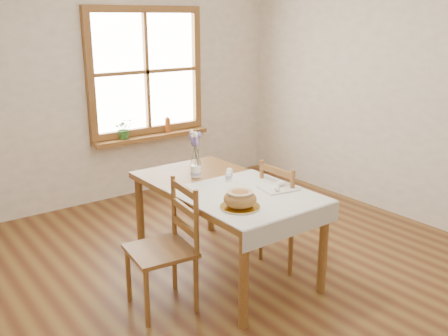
# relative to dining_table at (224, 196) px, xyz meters

# --- Properties ---
(ground) EXTENTS (5.00, 5.00, 0.00)m
(ground) POSITION_rel_dining_table_xyz_m (0.00, -0.30, -0.66)
(ground) COLOR brown
(ground) RESTS_ON ground
(room_walls) EXTENTS (4.60, 5.10, 2.65)m
(room_walls) POSITION_rel_dining_table_xyz_m (0.00, -0.30, 1.04)
(room_walls) COLOR white
(room_walls) RESTS_ON ground
(window) EXTENTS (1.46, 0.08, 1.46)m
(window) POSITION_rel_dining_table_xyz_m (0.50, 2.17, 0.79)
(window) COLOR #965B2E
(window) RESTS_ON ground
(window_sill) EXTENTS (1.46, 0.20, 0.05)m
(window_sill) POSITION_rel_dining_table_xyz_m (0.50, 2.10, 0.03)
(window_sill) COLOR #965B2E
(window_sill) RESTS_ON ground
(dining_table) EXTENTS (0.90, 1.60, 0.75)m
(dining_table) POSITION_rel_dining_table_xyz_m (0.00, 0.00, 0.00)
(dining_table) COLOR #965B2E
(dining_table) RESTS_ON ground
(table_linen) EXTENTS (0.91, 0.99, 0.01)m
(table_linen) POSITION_rel_dining_table_xyz_m (0.00, -0.30, 0.09)
(table_linen) COLOR silver
(table_linen) RESTS_ON dining_table
(chair_left) EXTENTS (0.51, 0.49, 0.94)m
(chair_left) POSITION_rel_dining_table_xyz_m (-0.71, -0.18, -0.20)
(chair_left) COLOR #965B2E
(chair_left) RESTS_ON ground
(chair_right) EXTENTS (0.45, 0.43, 0.92)m
(chair_right) POSITION_rel_dining_table_xyz_m (0.55, -0.23, -0.21)
(chair_right) COLOR #965B2E
(chair_right) RESTS_ON ground
(bread_plate) EXTENTS (0.30, 0.30, 0.01)m
(bread_plate) POSITION_rel_dining_table_xyz_m (-0.22, -0.48, 0.10)
(bread_plate) COLOR white
(bread_plate) RESTS_ON table_linen
(bread_loaf) EXTENTS (0.24, 0.24, 0.13)m
(bread_loaf) POSITION_rel_dining_table_xyz_m (-0.22, -0.48, 0.17)
(bread_loaf) COLOR #AF7C3E
(bread_loaf) RESTS_ON bread_plate
(egg_napkin) EXTENTS (0.31, 0.27, 0.01)m
(egg_napkin) POSITION_rel_dining_table_xyz_m (0.28, -0.34, 0.10)
(egg_napkin) COLOR silver
(egg_napkin) RESTS_ON table_linen
(eggs) EXTENTS (0.24, 0.22, 0.05)m
(eggs) POSITION_rel_dining_table_xyz_m (0.28, -0.34, 0.13)
(eggs) COLOR white
(eggs) RESTS_ON egg_napkin
(salt_shaker) EXTENTS (0.05, 0.05, 0.09)m
(salt_shaker) POSITION_rel_dining_table_xyz_m (0.08, 0.05, 0.14)
(salt_shaker) COLOR white
(salt_shaker) RESTS_ON table_linen
(pepper_shaker) EXTENTS (0.07, 0.07, 0.10)m
(pepper_shaker) POSITION_rel_dining_table_xyz_m (0.12, 0.08, 0.15)
(pepper_shaker) COLOR white
(pepper_shaker) RESTS_ON table_linen
(flower_vase) EXTENTS (0.11, 0.11, 0.10)m
(flower_vase) POSITION_rel_dining_table_xyz_m (-0.06, 0.31, 0.13)
(flower_vase) COLOR white
(flower_vase) RESTS_ON dining_table
(lavender_bouquet) EXTENTS (0.16, 0.16, 0.30)m
(lavender_bouquet) POSITION_rel_dining_table_xyz_m (-0.06, 0.31, 0.33)
(lavender_bouquet) COLOR #645293
(lavender_bouquet) RESTS_ON flower_vase
(potted_plant) EXTENTS (0.28, 0.29, 0.19)m
(potted_plant) POSITION_rel_dining_table_xyz_m (0.15, 2.10, 0.14)
(potted_plant) COLOR #316B2A
(potted_plant) RESTS_ON window_sill
(amber_bottle) EXTENTS (0.08, 0.08, 0.19)m
(amber_bottle) POSITION_rel_dining_table_xyz_m (0.72, 2.10, 0.14)
(amber_bottle) COLOR #A7531E
(amber_bottle) RESTS_ON window_sill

